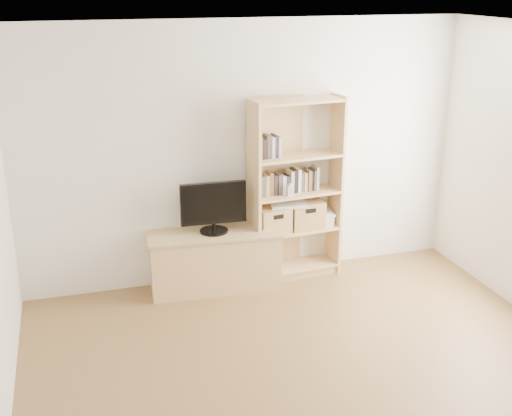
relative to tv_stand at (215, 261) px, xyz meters
name	(u,v)px	position (x,y,z in m)	size (l,w,h in m)	color
back_wall	(246,154)	(0.39, 0.24, 1.01)	(4.50, 0.02, 2.60)	white
ceiling	(363,42)	(0.39, -2.26, 2.31)	(4.50, 5.00, 0.01)	white
tv_stand	(215,261)	(0.00, 0.00, 0.00)	(1.26, 0.47, 0.58)	tan
bookshelf	(295,190)	(0.87, 0.07, 0.64)	(0.93, 0.33, 1.87)	tan
television	(213,207)	(0.00, 0.00, 0.57)	(0.64, 0.05, 0.50)	black
books_row_mid	(295,181)	(0.86, 0.09, 0.73)	(0.78, 0.15, 0.21)	beige
books_row_upper	(276,146)	(0.66, 0.07, 1.11)	(0.40, 0.15, 0.21)	beige
baby_monitor	(290,191)	(0.77, -0.04, 0.68)	(0.06, 0.04, 0.11)	white
basket_left	(273,219)	(0.62, 0.04, 0.36)	(0.32, 0.26, 0.26)	#9E6C47
basket_right	(305,214)	(0.98, 0.08, 0.37)	(0.34, 0.28, 0.28)	#9E6C47
laptop	(288,204)	(0.78, 0.06, 0.51)	(0.36, 0.25, 0.03)	white
magazine_stack	(323,218)	(1.19, 0.09, 0.29)	(0.19, 0.27, 0.13)	beige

